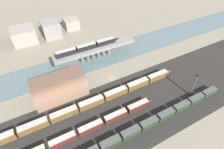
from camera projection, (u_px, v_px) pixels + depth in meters
The scene contains 13 objects.
ground_plane at pixel (111, 78), 102.65m from camera, with size 400.00×400.00×0.00m, color gray.
railbed_yard at pixel (134, 107), 87.01m from camera, with size 280.00×42.00×0.01m, color #282623.
river_water at pixel (96, 58), 116.79m from camera, with size 320.00×22.89×0.01m, color slate.
bridge at pixel (95, 49), 111.99m from camera, with size 54.28×8.80×8.77m.
train_on_bridge at pixel (89, 46), 108.19m from camera, with size 42.96×2.68×3.61m.
train_yard_near at pixel (160, 118), 80.39m from camera, with size 80.71×3.19×3.52m.
train_yard_mid at pixel (94, 126), 77.23m from camera, with size 65.56×2.68×3.42m.
train_yard_far at pixel (81, 107), 84.61m from camera, with size 114.19×3.06×3.93m.
warehouse_building at pixel (59, 86), 89.61m from camera, with size 26.64×14.53×12.04m.
signal_tower at pixel (193, 85), 88.18m from camera, with size 1.00×0.77×14.38m.
city_block_left at pixel (24, 35), 128.35m from camera, with size 16.55×15.50×10.78m, color gray.
city_block_center at pixel (51, 29), 134.08m from camera, with size 12.60×13.80×11.98m, color gray.
city_block_right at pixel (71, 24), 145.09m from camera, with size 11.21×11.45×8.17m, color gray.
Camera 1 is at (-34.70, -66.01, 70.57)m, focal length 28.00 mm.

